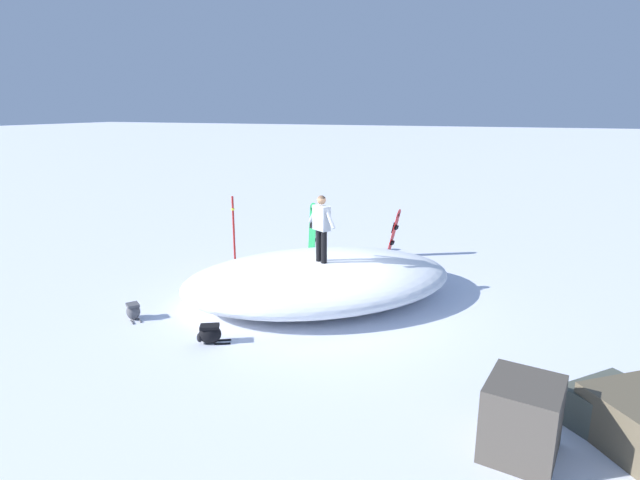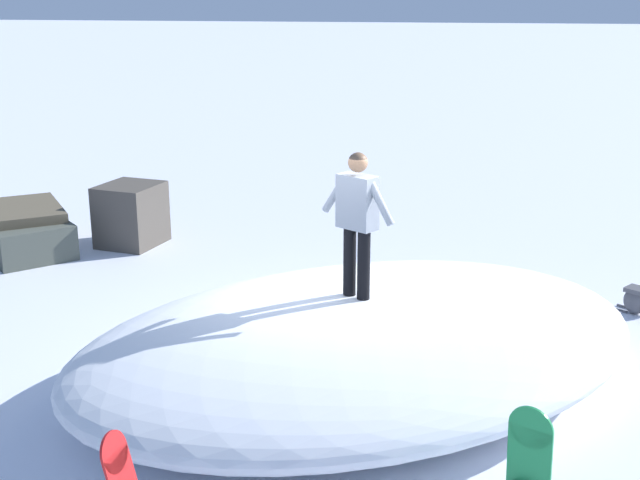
{
  "view_description": "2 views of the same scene",
  "coord_description": "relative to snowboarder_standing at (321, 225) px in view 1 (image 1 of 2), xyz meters",
  "views": [
    {
      "loc": [
        10.47,
        3.84,
        4.54
      ],
      "look_at": [
        -0.94,
        -0.71,
        1.35
      ],
      "focal_mm": 28.76,
      "sensor_mm": 36.0,
      "label": 1
    },
    {
      "loc": [
        -8.89,
        -1.77,
        4.15
      ],
      "look_at": [
        -0.09,
        0.01,
        1.48
      ],
      "focal_mm": 46.6,
      "sensor_mm": 36.0,
      "label": 2
    }
  ],
  "objects": [
    {
      "name": "snowboarder_standing",
      "position": [
        0.0,
        0.0,
        0.0
      ],
      "size": [
        0.58,
        0.89,
        1.6
      ],
      "color": "black",
      "rests_on": "snow_mound"
    },
    {
      "name": "snowboard_secondary_upright",
      "position": [
        -3.57,
        -1.7,
        -1.01
      ],
      "size": [
        0.25,
        0.33,
        1.66
      ],
      "color": "#1E8C47",
      "rests_on": "ground"
    },
    {
      "name": "rock_outcrop",
      "position": [
        3.74,
        5.89,
        -1.49
      ],
      "size": [
        2.48,
        3.53,
        1.05
      ],
      "color": "brown",
      "rests_on": "ground"
    },
    {
      "name": "snowboard_primary_upright",
      "position": [
        -4.23,
        0.74,
        -1.08
      ],
      "size": [
        0.31,
        0.4,
        1.53
      ],
      "color": "red",
      "rests_on": "ground"
    },
    {
      "name": "snow_mound",
      "position": [
        -0.14,
        -0.11,
        -1.39
      ],
      "size": [
        7.73,
        7.95,
        0.96
      ],
      "primitive_type": "ellipsoid",
      "rotation": [
        0.0,
        0.0,
        2.28
      ],
      "color": "white",
      "rests_on": "ground"
    },
    {
      "name": "ground",
      "position": [
        0.42,
        0.47,
        -1.87
      ],
      "size": [
        240.0,
        240.0,
        0.0
      ],
      "primitive_type": "plane",
      "color": "white"
    },
    {
      "name": "backpack_near",
      "position": [
        3.04,
        -1.18,
        -1.67
      ],
      "size": [
        0.5,
        0.68,
        0.39
      ],
      "color": "black",
      "rests_on": "ground"
    },
    {
      "name": "trail_marker_pole",
      "position": [
        -1.55,
        -3.34,
        -0.78
      ],
      "size": [
        0.1,
        0.1,
        2.09
      ],
      "color": "#A51E19",
      "rests_on": "ground"
    },
    {
      "name": "backpack_far",
      "position": [
        2.64,
        -3.42,
        -1.68
      ],
      "size": [
        0.47,
        0.52,
        0.37
      ],
      "color": "#4C4C51",
      "rests_on": "ground"
    }
  ]
}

